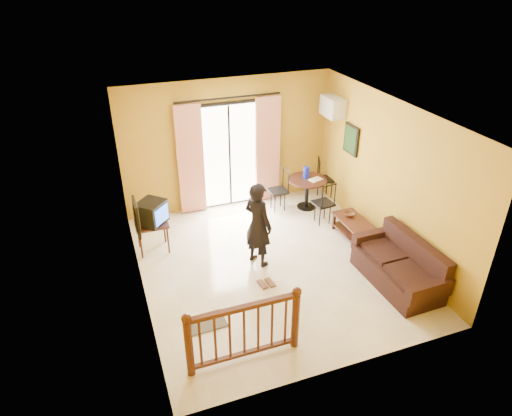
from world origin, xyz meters
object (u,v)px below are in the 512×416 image
object	(u,v)px
dining_table	(307,185)
standing_person	(258,225)
coffee_table	(353,225)
sofa	(400,267)
television	(152,213)

from	to	relation	value
dining_table	standing_person	bearing A→B (deg)	-137.55
coffee_table	sofa	distance (m)	1.53
coffee_table	sofa	world-z (taller)	sofa
dining_table	sofa	bearing A→B (deg)	-83.53
television	sofa	distance (m)	4.46
standing_person	sofa	bearing A→B (deg)	-151.71
dining_table	sofa	size ratio (longest dim) A/B	0.48
sofa	standing_person	distance (m)	2.51
television	coffee_table	world-z (taller)	television
sofa	dining_table	bearing A→B (deg)	94.85
coffee_table	standing_person	size ratio (longest dim) A/B	0.55
dining_table	sofa	xyz separation A→B (m)	(0.33, -2.93, -0.23)
dining_table	sofa	world-z (taller)	sofa
television	standing_person	bearing A→B (deg)	-78.16
standing_person	coffee_table	bearing A→B (deg)	-113.34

